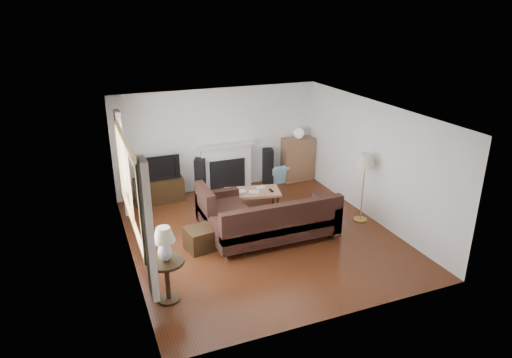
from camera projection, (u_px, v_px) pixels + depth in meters
name	position (u px, v px, depth m)	size (l,w,h in m)	color
room	(262.00, 177.00, 8.63)	(5.10, 5.60, 2.54)	#4C2210
window	(129.00, 183.00, 7.49)	(0.12, 2.74, 1.54)	brown
curtain_near	(149.00, 231.00, 6.25)	(0.10, 0.35, 2.10)	beige
curtain_far	(122.00, 164.00, 8.88)	(0.10, 0.35, 2.10)	beige
fireplace	(226.00, 166.00, 11.21)	(1.40, 0.26, 1.15)	white
tv_stand	(159.00, 190.00, 10.57)	(1.11, 0.50, 0.56)	black
television	(157.00, 167.00, 10.37)	(0.99, 0.13, 0.57)	black
speaker_left	(200.00, 177.00, 10.93)	(0.25, 0.30, 0.89)	black
speaker_right	(268.00, 167.00, 11.53)	(0.26, 0.31, 0.92)	black
bookshelf	(298.00, 159.00, 11.78)	(0.81, 0.39, 1.12)	brown
globe_lamp	(299.00, 133.00, 11.53)	(0.26, 0.26, 0.26)	white
sectional_sofa	(275.00, 220.00, 8.76)	(2.64, 1.93, 0.85)	black
coffee_table	(253.00, 200.00, 10.12)	(1.19, 0.65, 0.47)	#A2694D
footstool	(200.00, 239.00, 8.51)	(0.50, 0.50, 0.42)	black
floor_lamp	(363.00, 188.00, 9.46)	(0.39, 0.39, 1.50)	gold
side_table	(167.00, 280.00, 6.98)	(0.56, 0.56, 0.70)	black
table_lamp	(164.00, 245.00, 6.76)	(0.34, 0.34, 0.55)	silver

